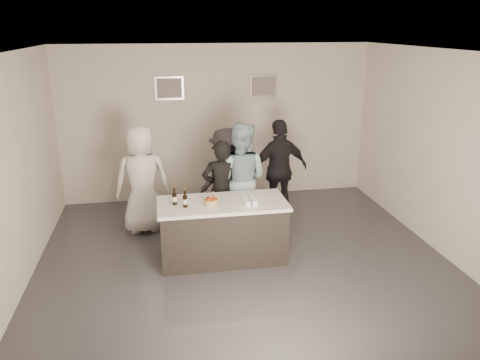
{
  "coord_description": "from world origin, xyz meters",
  "views": [
    {
      "loc": [
        -1.15,
        -5.93,
        3.33
      ],
      "look_at": [
        0.0,
        0.5,
        1.15
      ],
      "focal_mm": 35.0,
      "sensor_mm": 36.0,
      "label": 1
    }
  ],
  "objects_px": {
    "bar_counter": "(223,231)",
    "beer_bottle_b": "(185,198)",
    "person_main_blue": "(240,179)",
    "person_guest_left": "(142,179)",
    "cake": "(211,202)",
    "person_main_black": "(221,190)",
    "person_guest_right": "(280,170)",
    "person_guest_back": "(227,174)",
    "beer_bottle_a": "(174,196)"
  },
  "relations": [
    {
      "from": "cake",
      "to": "person_main_blue",
      "type": "xyz_separation_m",
      "value": [
        0.59,
        0.94,
        0.01
      ]
    },
    {
      "from": "person_main_blue",
      "to": "person_guest_left",
      "type": "xyz_separation_m",
      "value": [
        -1.57,
        0.38,
        -0.03
      ]
    },
    {
      "from": "cake",
      "to": "person_guest_right",
      "type": "distance_m",
      "value": 2.03
    },
    {
      "from": "person_guest_left",
      "to": "cake",
      "type": "bearing_deg",
      "value": 123.4
    },
    {
      "from": "person_main_black",
      "to": "person_guest_left",
      "type": "distance_m",
      "value": 1.34
    },
    {
      "from": "person_guest_left",
      "to": "person_guest_right",
      "type": "bearing_deg",
      "value": -179.41
    },
    {
      "from": "cake",
      "to": "beer_bottle_a",
      "type": "relative_size",
      "value": 0.75
    },
    {
      "from": "beer_bottle_a",
      "to": "beer_bottle_b",
      "type": "relative_size",
      "value": 1.0
    },
    {
      "from": "bar_counter",
      "to": "person_main_black",
      "type": "xyz_separation_m",
      "value": [
        0.08,
        0.72,
        0.37
      ]
    },
    {
      "from": "beer_bottle_b",
      "to": "bar_counter",
      "type": "bearing_deg",
      "value": 10.64
    },
    {
      "from": "person_main_black",
      "to": "person_guest_left",
      "type": "height_order",
      "value": "person_guest_left"
    },
    {
      "from": "beer_bottle_a",
      "to": "person_guest_left",
      "type": "distance_m",
      "value": 1.3
    },
    {
      "from": "beer_bottle_a",
      "to": "person_guest_left",
      "type": "bearing_deg",
      "value": 111.5
    },
    {
      "from": "bar_counter",
      "to": "cake",
      "type": "height_order",
      "value": "cake"
    },
    {
      "from": "person_main_blue",
      "to": "person_guest_right",
      "type": "bearing_deg",
      "value": -122.09
    },
    {
      "from": "bar_counter",
      "to": "cake",
      "type": "xyz_separation_m",
      "value": [
        -0.17,
        -0.08,
        0.49
      ]
    },
    {
      "from": "cake",
      "to": "beer_bottle_a",
      "type": "height_order",
      "value": "beer_bottle_a"
    },
    {
      "from": "person_main_blue",
      "to": "person_guest_right",
      "type": "xyz_separation_m",
      "value": [
        0.8,
        0.55,
        -0.05
      ]
    },
    {
      "from": "bar_counter",
      "to": "beer_bottle_b",
      "type": "relative_size",
      "value": 7.15
    },
    {
      "from": "beer_bottle_a",
      "to": "person_guest_right",
      "type": "height_order",
      "value": "person_guest_right"
    },
    {
      "from": "person_main_blue",
      "to": "person_guest_right",
      "type": "height_order",
      "value": "person_main_blue"
    },
    {
      "from": "person_main_black",
      "to": "person_guest_back",
      "type": "distance_m",
      "value": 0.82
    },
    {
      "from": "bar_counter",
      "to": "person_guest_back",
      "type": "xyz_separation_m",
      "value": [
        0.29,
        1.51,
        0.37
      ]
    },
    {
      "from": "person_guest_left",
      "to": "person_main_blue",
      "type": "bearing_deg",
      "value": 163.05
    },
    {
      "from": "beer_bottle_a",
      "to": "beer_bottle_b",
      "type": "xyz_separation_m",
      "value": [
        0.14,
        -0.12,
        0.0
      ]
    },
    {
      "from": "person_main_blue",
      "to": "person_guest_left",
      "type": "relative_size",
      "value": 1.04
    },
    {
      "from": "beer_bottle_b",
      "to": "person_main_blue",
      "type": "height_order",
      "value": "person_main_blue"
    },
    {
      "from": "person_main_black",
      "to": "cake",
      "type": "bearing_deg",
      "value": 73.24
    },
    {
      "from": "bar_counter",
      "to": "person_guest_back",
      "type": "distance_m",
      "value": 1.58
    },
    {
      "from": "bar_counter",
      "to": "person_guest_back",
      "type": "height_order",
      "value": "person_guest_back"
    },
    {
      "from": "beer_bottle_a",
      "to": "person_main_black",
      "type": "xyz_separation_m",
      "value": [
        0.76,
        0.69,
        -0.21
      ]
    },
    {
      "from": "person_main_black",
      "to": "person_guest_left",
      "type": "bearing_deg",
      "value": -21.94
    },
    {
      "from": "cake",
      "to": "person_guest_back",
      "type": "xyz_separation_m",
      "value": [
        0.46,
        1.59,
        -0.11
      ]
    },
    {
      "from": "cake",
      "to": "person_guest_left",
      "type": "bearing_deg",
      "value": 126.85
    },
    {
      "from": "beer_bottle_b",
      "to": "person_guest_right",
      "type": "bearing_deg",
      "value": 40.44
    },
    {
      "from": "beer_bottle_b",
      "to": "person_guest_right",
      "type": "relative_size",
      "value": 0.15
    },
    {
      "from": "bar_counter",
      "to": "person_main_black",
      "type": "height_order",
      "value": "person_main_black"
    },
    {
      "from": "person_guest_right",
      "to": "person_guest_back",
      "type": "bearing_deg",
      "value": -17.5
    },
    {
      "from": "beer_bottle_b",
      "to": "person_guest_left",
      "type": "bearing_deg",
      "value": 114.91
    },
    {
      "from": "person_main_blue",
      "to": "cake",
      "type": "bearing_deg",
      "value": 81.59
    },
    {
      "from": "person_guest_left",
      "to": "person_guest_right",
      "type": "height_order",
      "value": "person_guest_left"
    },
    {
      "from": "person_guest_left",
      "to": "person_guest_back",
      "type": "height_order",
      "value": "person_guest_left"
    },
    {
      "from": "person_guest_back",
      "to": "person_main_black",
      "type": "bearing_deg",
      "value": 47.48
    },
    {
      "from": "person_main_blue",
      "to": "person_guest_back",
      "type": "xyz_separation_m",
      "value": [
        -0.13,
        0.66,
        -0.12
      ]
    },
    {
      "from": "beer_bottle_b",
      "to": "person_guest_right",
      "type": "height_order",
      "value": "person_guest_right"
    },
    {
      "from": "bar_counter",
      "to": "person_guest_left",
      "type": "xyz_separation_m",
      "value": [
        -1.15,
        1.23,
        0.46
      ]
    },
    {
      "from": "person_guest_back",
      "to": "person_guest_right",
      "type": "bearing_deg",
      "value": 145.3
    },
    {
      "from": "beer_bottle_b",
      "to": "person_main_black",
      "type": "xyz_separation_m",
      "value": [
        0.62,
        0.82,
        -0.21
      ]
    },
    {
      "from": "person_main_blue",
      "to": "beer_bottle_a",
      "type": "bearing_deg",
      "value": 60.9
    },
    {
      "from": "person_main_blue",
      "to": "person_guest_left",
      "type": "height_order",
      "value": "person_main_blue"
    }
  ]
}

